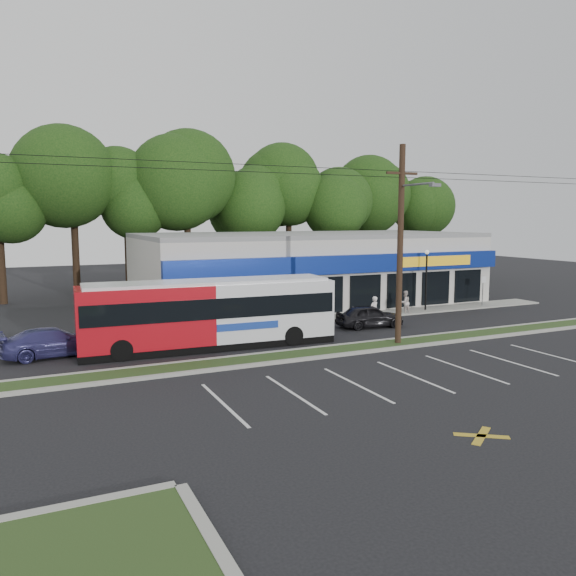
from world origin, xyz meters
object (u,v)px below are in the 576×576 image
(lamp_post, at_px, (426,273))
(metrobus, at_px, (210,312))
(pedestrian_a, at_px, (374,311))
(pedestrian_b, at_px, (405,302))
(sign_post, at_px, (483,286))
(car_blue, at_px, (53,342))
(car_dark, at_px, (370,316))
(utility_pole, at_px, (398,238))
(car_silver, at_px, (143,339))

(lamp_post, bearing_deg, metrobus, -165.66)
(pedestrian_a, height_order, pedestrian_b, pedestrian_a)
(sign_post, distance_m, car_blue, 29.14)
(car_dark, bearing_deg, sign_post, -68.64)
(pedestrian_a, bearing_deg, utility_pole, 51.97)
(metrobus, height_order, car_dark, metrobus)
(metrobus, xyz_separation_m, pedestrian_a, (10.70, 1.50, -0.91))
(car_silver, bearing_deg, pedestrian_a, -79.48)
(utility_pole, height_order, lamp_post, utility_pole)
(sign_post, bearing_deg, lamp_post, 177.42)
(sign_post, distance_m, pedestrian_a, 11.44)
(metrobus, relative_size, pedestrian_a, 7.25)
(car_dark, bearing_deg, pedestrian_b, -51.41)
(utility_pole, bearing_deg, lamp_post, 43.95)
(car_blue, height_order, pedestrian_a, pedestrian_a)
(car_silver, relative_size, pedestrian_b, 2.55)
(sign_post, height_order, pedestrian_b, sign_post)
(utility_pole, distance_m, car_blue, 17.24)
(sign_post, height_order, car_silver, sign_post)
(pedestrian_a, bearing_deg, car_blue, -15.63)
(car_dark, relative_size, car_blue, 0.86)
(lamp_post, bearing_deg, pedestrian_b, -170.56)
(metrobus, xyz_separation_m, pedestrian_b, (14.83, 3.97, -1.00))
(lamp_post, height_order, car_blue, lamp_post)
(car_dark, bearing_deg, car_silver, 99.95)
(car_silver, bearing_deg, metrobus, -89.66)
(sign_post, relative_size, car_blue, 0.48)
(lamp_post, xyz_separation_m, car_silver, (-20.06, -4.00, -2.01))
(lamp_post, relative_size, metrobus, 0.34)
(utility_pole, bearing_deg, pedestrian_a, 68.10)
(lamp_post, relative_size, car_dark, 1.07)
(car_dark, height_order, pedestrian_b, pedestrian_b)
(utility_pole, relative_size, metrobus, 3.94)
(sign_post, distance_m, pedestrian_b, 7.04)
(lamp_post, height_order, car_silver, lamp_post)
(car_blue, bearing_deg, pedestrian_a, -98.11)
(utility_pole, xyz_separation_m, lamp_post, (8.17, 7.87, -2.74))
(lamp_post, distance_m, car_blue, 24.26)
(metrobus, distance_m, car_silver, 3.43)
(metrobus, height_order, pedestrian_b, metrobus)
(metrobus, height_order, car_blue, metrobus)
(lamp_post, distance_m, pedestrian_a, 6.97)
(sign_post, xyz_separation_m, car_blue, (-29.00, -2.73, -0.88))
(car_silver, distance_m, pedestrian_b, 18.43)
(lamp_post, relative_size, car_blue, 0.92)
(sign_post, bearing_deg, utility_pole, -149.85)
(utility_pole, height_order, car_blue, utility_pole)
(utility_pole, height_order, pedestrian_a, utility_pole)
(sign_post, bearing_deg, car_blue, -174.62)
(car_blue, bearing_deg, sign_post, -93.23)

